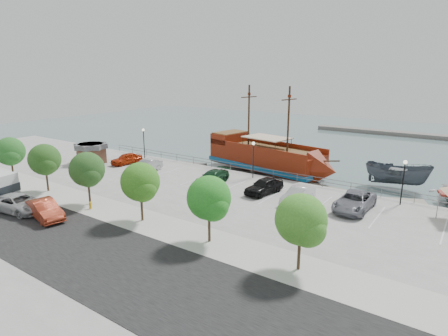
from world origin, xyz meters
The scene contains 30 objects.
ground centered at (0.00, 0.00, -1.00)m, with size 160.00×160.00×0.00m, color slate.
land_slab centered at (0.00, -21.00, -0.60)m, with size 100.00×58.00×1.20m, color gray.
street centered at (0.00, -16.00, 0.01)m, with size 100.00×8.00×0.04m, color black.
sidewalk centered at (0.00, -10.00, 0.01)m, with size 100.00×4.00×0.05m, color beige.
seawall_railing centered at (0.00, 7.80, 0.53)m, with size 50.00×0.06×1.00m.
far_shore centered at (10.00, 55.00, -0.60)m, with size 40.00×3.00×0.80m, color #6B655D.
pirate_ship centered at (-0.57, 12.70, 0.99)m, with size 19.14×8.29×11.89m.
patrol_boat centered at (14.09, 15.30, 0.38)m, with size 2.69×7.15×2.77m, color #414851.
dock_west centered at (-13.38, 9.20, -0.80)m, with size 7.01×2.00×0.40m, color #69635E.
dock_mid centered at (7.57, 9.20, -0.78)m, with size 7.70×2.20×0.44m, color gray.
dock_east centered at (14.66, 9.20, -0.81)m, with size 6.80×1.94×0.39m, color gray.
shed centered at (-21.74, 0.36, 1.43)m, with size 3.76×3.76×2.68m.
street_van centered at (-11.54, -14.77, 0.78)m, with size 2.58×5.59×1.55m, color #B9B9B9.
street_sedan centered at (-8.15, -14.34, 0.80)m, with size 1.70×4.89×1.61m, color maroon.
fire_hydrant centered at (-6.85, -10.80, 0.40)m, with size 0.25×0.25×0.73m.
lamp_post_left centered at (-18.00, 6.50, 2.94)m, with size 0.36×0.36×4.28m.
lamp_post_mid centered at (0.00, 6.50, 2.94)m, with size 0.36×0.36×4.28m.
lamp_post_right centered at (16.00, 6.50, 2.94)m, with size 0.36×0.36×4.28m.
tree_a centered at (-21.85, -10.07, 3.30)m, with size 3.30×3.20×5.00m.
tree_b centered at (-14.85, -10.07, 3.30)m, with size 3.30×3.20×5.00m.
tree_c centered at (-7.85, -10.07, 3.30)m, with size 3.30×3.20×5.00m.
tree_d centered at (-0.85, -10.07, 3.30)m, with size 3.30×3.20×5.00m.
tree_e centered at (6.15, -10.07, 3.30)m, with size 3.30×3.20×5.00m.
tree_f centered at (13.15, -10.07, 3.30)m, with size 3.30×3.20×5.00m.
parked_car_a centered at (-17.42, 2.66, 0.74)m, with size 1.74×4.33×1.48m, color #B22B0B.
parked_car_b centered at (-12.17, 1.25, 0.75)m, with size 1.59×4.56×1.50m, color #A2A3A4.
parked_car_d centered at (-2.61, 2.02, 0.71)m, with size 1.98×4.88×1.41m, color #143A1F.
parked_car_e centered at (3.88, 2.13, 0.81)m, with size 1.91×4.74×1.62m, color black.
parked_car_f centered at (7.84, 1.56, 0.74)m, with size 1.56×4.47×1.47m, color white.
parked_car_g centered at (12.81, 2.62, 0.81)m, with size 2.68×5.81×1.62m, color gray.
Camera 1 is at (21.23, -30.12, 12.14)m, focal length 30.00 mm.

